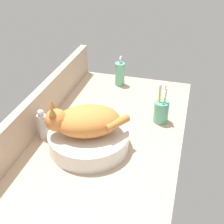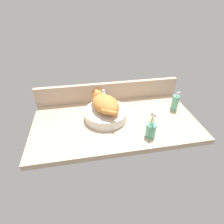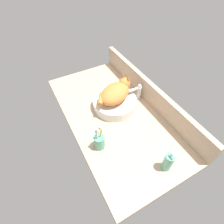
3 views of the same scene
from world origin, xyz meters
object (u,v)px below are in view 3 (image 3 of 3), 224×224
soap_dispenser (168,162)px  toothbrush_cup (99,141)px  faucet (138,91)px  sink_basin (115,103)px  cat (116,92)px

soap_dispenser → toothbrush_cup: 40.38cm
faucet → toothbrush_cup: size_ratio=0.73×
sink_basin → soap_dispenser: bearing=1.8°
sink_basin → toothbrush_cup: bearing=-43.8°
soap_dispenser → cat: bearing=-179.5°
cat → sink_basin: bearing=-62.9°
cat → toothbrush_cup: size_ratio=1.65×
cat → soap_dispenser: (56.95, 0.51, -6.40)cm
sink_basin → soap_dispenser: size_ratio=2.01×
sink_basin → soap_dispenser: 56.43cm
cat → toothbrush_cup: (26.77, -26.28, -7.53)cm
sink_basin → faucet: faucet is taller
sink_basin → toothbrush_cup: (26.14, -25.06, 1.78)cm
faucet → toothbrush_cup: (25.22, -44.50, -1.97)cm
soap_dispenser → toothbrush_cup: (-30.19, -26.79, -1.13)cm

